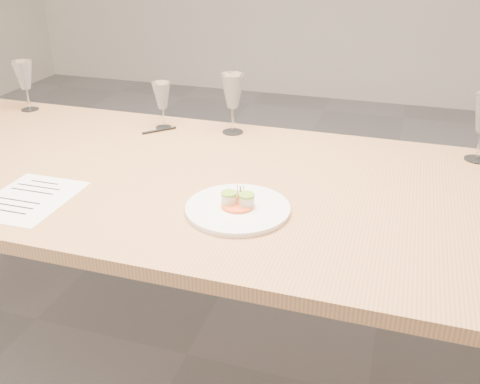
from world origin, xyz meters
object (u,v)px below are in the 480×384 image
(ballpoint_pen, at_px, (159,130))
(wine_glass_1, at_px, (162,97))
(recipe_sheet, at_px, (29,198))
(wine_glass_2, at_px, (232,92))
(dining_table, at_px, (177,192))
(wine_glass_0, at_px, (24,76))
(dinner_plate, at_px, (238,208))

(ballpoint_pen, distance_m, wine_glass_1, 0.13)
(recipe_sheet, xyz_separation_m, wine_glass_1, (0.12, 0.66, 0.12))
(wine_glass_2, bearing_deg, dining_table, -97.84)
(wine_glass_2, bearing_deg, wine_glass_1, -173.11)
(ballpoint_pen, relative_size, wine_glass_2, 0.47)
(wine_glass_0, bearing_deg, recipe_sheet, -53.34)
(dining_table, distance_m, dinner_plate, 0.33)
(dining_table, height_order, ballpoint_pen, ballpoint_pen)
(wine_glass_0, bearing_deg, ballpoint_pen, -6.98)
(dining_table, distance_m, wine_glass_0, 0.96)
(recipe_sheet, height_order, wine_glass_2, wine_glass_2)
(dining_table, bearing_deg, wine_glass_1, 119.94)
(ballpoint_pen, height_order, wine_glass_0, wine_glass_0)
(wine_glass_1, bearing_deg, ballpoint_pen, -89.74)
(ballpoint_pen, height_order, wine_glass_1, wine_glass_1)
(dining_table, xyz_separation_m, recipe_sheet, (-0.33, -0.29, 0.07))
(wine_glass_0, xyz_separation_m, wine_glass_2, (0.90, -0.00, 0.01))
(wine_glass_1, bearing_deg, recipe_sheet, -99.98)
(wine_glass_2, bearing_deg, dinner_plate, -70.53)
(dinner_plate, height_order, wine_glass_0, wine_glass_0)
(ballpoint_pen, xyz_separation_m, wine_glass_0, (-0.63, 0.08, 0.14))
(recipe_sheet, distance_m, wine_glass_1, 0.68)
(wine_glass_0, height_order, wine_glass_2, wine_glass_2)
(wine_glass_0, bearing_deg, dinner_plate, -28.04)
(recipe_sheet, bearing_deg, wine_glass_2, 60.47)
(dining_table, height_order, wine_glass_1, wine_glass_1)
(recipe_sheet, height_order, wine_glass_0, wine_glass_0)
(dining_table, bearing_deg, recipe_sheet, -138.47)
(dining_table, xyz_separation_m, wine_glass_0, (-0.84, 0.40, 0.21))
(recipe_sheet, bearing_deg, wine_glass_0, 126.15)
(wine_glass_1, bearing_deg, wine_glass_2, 6.89)
(dining_table, relative_size, recipe_sheet, 8.30)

